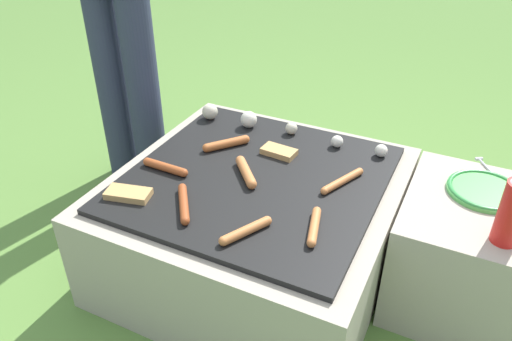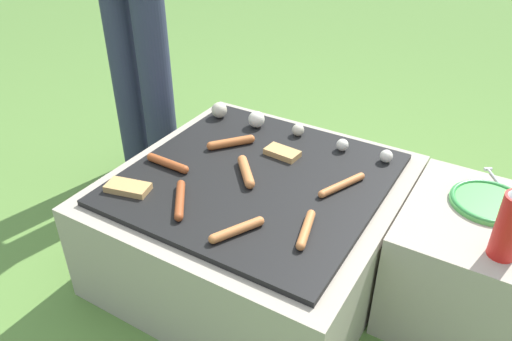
# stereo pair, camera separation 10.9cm
# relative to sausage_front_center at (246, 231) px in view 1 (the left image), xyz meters

# --- Properties ---
(ground_plane) EXTENTS (14.00, 14.00, 0.00)m
(ground_plane) POSITION_rel_sausage_front_center_xyz_m (-0.10, 0.26, -0.37)
(ground_plane) COLOR #567F38
(grill) EXTENTS (0.85, 0.85, 0.36)m
(grill) POSITION_rel_sausage_front_center_xyz_m (-0.10, 0.26, -0.19)
(grill) COLOR #A89E8C
(grill) RESTS_ON ground_plane
(side_ledge) EXTENTS (0.41, 0.47, 0.36)m
(side_ledge) POSITION_rel_sausage_front_center_xyz_m (0.54, 0.41, -0.19)
(side_ledge) COLOR #A89E8C
(side_ledge) RESTS_ON ground_plane
(sausage_front_center) EXTENTS (0.09, 0.15, 0.03)m
(sausage_front_center) POSITION_rel_sausage_front_center_xyz_m (0.00, 0.00, 0.00)
(sausage_front_center) COLOR #C6753D
(sausage_front_center) RESTS_ON grill
(sausage_mid_left) EXTENTS (0.12, 0.15, 0.03)m
(sausage_mid_left) POSITION_rel_sausage_front_center_xyz_m (-0.21, 0.03, -0.00)
(sausage_mid_left) COLOR #93421E
(sausage_mid_left) RESTS_ON grill
(sausage_front_left) EXTENTS (0.06, 0.16, 0.02)m
(sausage_front_left) POSITION_rel_sausage_front_center_xyz_m (0.15, 0.10, -0.00)
(sausage_front_left) COLOR #C6753D
(sausage_front_left) RESTS_ON grill
(sausage_mid_right) EXTENTS (0.08, 0.17, 0.02)m
(sausage_mid_right) POSITION_rel_sausage_front_center_xyz_m (0.15, 0.34, -0.00)
(sausage_mid_right) COLOR #C6753D
(sausage_mid_right) RESTS_ON grill
(sausage_back_center) EXTENTS (0.12, 0.13, 0.03)m
(sausage_back_center) POSITION_rel_sausage_front_center_xyz_m (-0.13, 0.25, 0.00)
(sausage_back_center) COLOR #C6753D
(sausage_back_center) RESTS_ON grill
(sausage_back_right) EXTENTS (0.17, 0.03, 0.03)m
(sausage_back_right) POSITION_rel_sausage_front_center_xyz_m (-0.37, 0.16, 0.00)
(sausage_back_right) COLOR #A34C23
(sausage_back_right) RESTS_ON grill
(sausage_front_right) EXTENTS (0.12, 0.14, 0.03)m
(sausage_front_right) POSITION_rel_sausage_front_center_xyz_m (-0.27, 0.38, 0.00)
(sausage_front_right) COLOR #B7602D
(sausage_front_right) RESTS_ON grill
(bread_slice_center) EXTENTS (0.14, 0.09, 0.02)m
(bread_slice_center) POSITION_rel_sausage_front_center_xyz_m (-0.38, 0.00, -0.00)
(bread_slice_center) COLOR tan
(bread_slice_center) RESTS_ON grill
(bread_slice_right) EXTENTS (0.12, 0.07, 0.02)m
(bread_slice_right) POSITION_rel_sausage_front_center_xyz_m (-0.09, 0.41, -0.00)
(bread_slice_right) COLOR tan
(bread_slice_right) RESTS_ON grill
(mushroom_row) EXTENTS (0.69, 0.07, 0.06)m
(mushroom_row) POSITION_rel_sausage_front_center_xyz_m (-0.20, 0.54, 0.01)
(mushroom_row) COLOR beige
(mushroom_row) RESTS_ON grill
(plate_colorful) EXTENTS (0.21, 0.21, 0.02)m
(plate_colorful) POSITION_rel_sausage_front_center_xyz_m (0.54, 0.47, -0.00)
(plate_colorful) COLOR #4CB24C
(plate_colorful) RESTS_ON side_ledge
(fork_utensil) EXTENTS (0.13, 0.19, 0.01)m
(fork_utensil) POSITION_rel_sausage_front_center_xyz_m (0.56, 0.59, -0.01)
(fork_utensil) COLOR silver
(fork_utensil) RESTS_ON side_ledge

